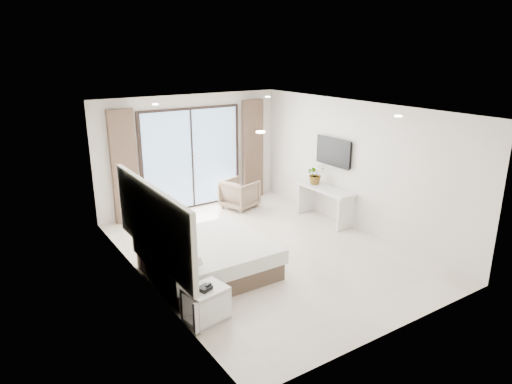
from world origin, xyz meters
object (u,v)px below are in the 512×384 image
bed (208,258)px  armchair (240,193)px  console_desk (325,197)px  nightstand (206,304)px

bed → armchair: size_ratio=2.60×
console_desk → armchair: console_desk is taller
bed → nightstand: 1.41m
bed → nightstand: bearing=-118.3°
console_desk → armchair: size_ratio=1.95×
bed → console_desk: console_desk is taller
nightstand → console_desk: 4.55m
bed → console_desk: size_ratio=1.34×
bed → armchair: armchair is taller
nightstand → armchair: 4.84m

